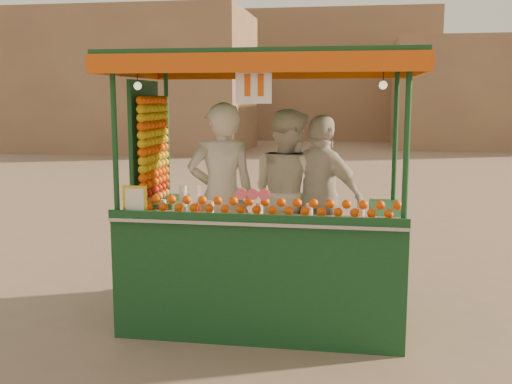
% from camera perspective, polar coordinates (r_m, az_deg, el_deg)
% --- Properties ---
extents(ground, '(90.00, 90.00, 0.00)m').
position_cam_1_polar(ground, '(6.72, 2.39, -11.40)').
color(ground, '#715F51').
rests_on(ground, ground).
extents(building_left, '(10.00, 6.00, 6.00)m').
position_cam_1_polar(building_left, '(28.02, -11.20, 10.08)').
color(building_left, '#8A6F4E').
rests_on(building_left, ground).
extents(building_right, '(9.00, 6.00, 5.00)m').
position_cam_1_polar(building_right, '(30.90, 21.26, 8.59)').
color(building_right, '#8A6F4E').
rests_on(building_right, ground).
extents(building_center, '(14.00, 7.00, 7.00)m').
position_cam_1_polar(building_center, '(36.38, 5.09, 10.68)').
color(building_center, '#8A6F4E').
rests_on(building_center, ground).
extents(juice_cart, '(3.03, 1.96, 2.75)m').
position_cam_1_polar(juice_cart, '(6.31, 0.20, -4.27)').
color(juice_cart, '#103C20').
rests_on(juice_cart, ground).
extents(vendor_left, '(0.84, 0.70, 1.96)m').
position_cam_1_polar(vendor_left, '(6.41, -3.26, -0.38)').
color(vendor_left, silver).
rests_on(vendor_left, ground).
extents(vendor_middle, '(1.16, 1.12, 1.88)m').
position_cam_1_polar(vendor_middle, '(6.83, 2.96, -0.13)').
color(vendor_middle, white).
rests_on(vendor_middle, ground).
extents(vendor_right, '(1.14, 0.95, 1.83)m').
position_cam_1_polar(vendor_right, '(6.65, 6.13, -0.64)').
color(vendor_right, beige).
rests_on(vendor_right, ground).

